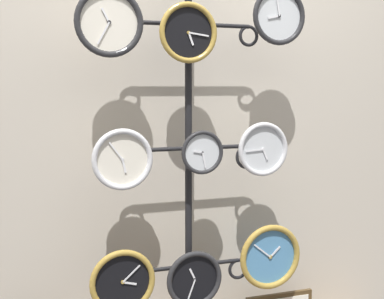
{
  "coord_description": "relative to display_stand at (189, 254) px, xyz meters",
  "views": [
    {
      "loc": [
        -0.82,
        -1.97,
        1.43
      ],
      "look_at": [
        0.0,
        0.36,
        1.14
      ],
      "focal_mm": 50.0,
      "sensor_mm": 36.0,
      "label": 1
    }
  ],
  "objects": [
    {
      "name": "clock_middle_center",
      "position": [
        0.03,
        -0.09,
        0.51
      ],
      "size": [
        0.2,
        0.04,
        0.2
      ],
      "color": "silver"
    },
    {
      "name": "clock_bottom_center",
      "position": [
        0.0,
        -0.08,
        -0.1
      ],
      "size": [
        0.28,
        0.04,
        0.28
      ],
      "color": "black"
    },
    {
      "name": "clock_bottom_right",
      "position": [
        0.39,
        -0.1,
        -0.03
      ],
      "size": [
        0.33,
        0.04,
        0.33
      ],
      "color": "#4C84B2"
    },
    {
      "name": "clock_bottom_left",
      "position": [
        -0.35,
        -0.1,
        -0.06
      ],
      "size": [
        0.3,
        0.04,
        0.3
      ],
      "color": "black"
    },
    {
      "name": "shop_wall",
      "position": [
        -0.0,
        0.16,
        0.78
      ],
      "size": [
        4.4,
        0.04,
        2.8
      ],
      "color": "#BCB2A3",
      "rests_on": "ground_plane"
    },
    {
      "name": "display_stand",
      "position": [
        0.0,
        0.0,
        0.0
      ],
      "size": [
        0.74,
        0.41,
        2.0
      ],
      "color": "black",
      "rests_on": "ground_plane"
    },
    {
      "name": "clock_middle_left",
      "position": [
        -0.34,
        -0.08,
        0.49
      ],
      "size": [
        0.27,
        0.04,
        0.27
      ],
      "color": "silver"
    },
    {
      "name": "clock_top_center",
      "position": [
        -0.03,
        -0.09,
        1.04
      ],
      "size": [
        0.27,
        0.04,
        0.27
      ],
      "color": "black"
    },
    {
      "name": "clock_top_right",
      "position": [
        0.42,
        -0.09,
        1.14
      ],
      "size": [
        0.27,
        0.04,
        0.27
      ],
      "color": "silver"
    },
    {
      "name": "clock_middle_right",
      "position": [
        0.35,
        -0.08,
        0.51
      ],
      "size": [
        0.26,
        0.04,
        0.26
      ],
      "color": "silver"
    },
    {
      "name": "clock_top_left",
      "position": [
        -0.39,
        -0.09,
        1.08
      ],
      "size": [
        0.3,
        0.04,
        0.3
      ],
      "color": "silver"
    }
  ]
}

